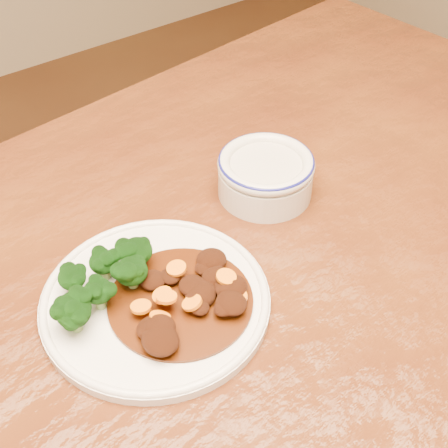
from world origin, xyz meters
TOP-DOWN VIEW (x-y plane):
  - dining_table at (-0.00, 0.00)m, footprint 1.59×1.06m
  - dinner_plate at (-0.00, 0.08)m, footprint 0.24×0.24m
  - broccoli_florets at (-0.05, 0.11)m, footprint 0.12×0.08m
  - mince_stew at (0.02, 0.05)m, footprint 0.15×0.15m
  - dip_bowl at (0.20, 0.15)m, footprint 0.12×0.12m

SIDE VIEW (x-z plane):
  - dining_table at x=0.00m, z-range 0.30..1.05m
  - dinner_plate at x=0.00m, z-range 0.75..0.77m
  - mince_stew at x=0.02m, z-range 0.76..0.78m
  - dip_bowl at x=0.20m, z-range 0.75..0.81m
  - broccoli_florets at x=-0.05m, z-range 0.76..0.80m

